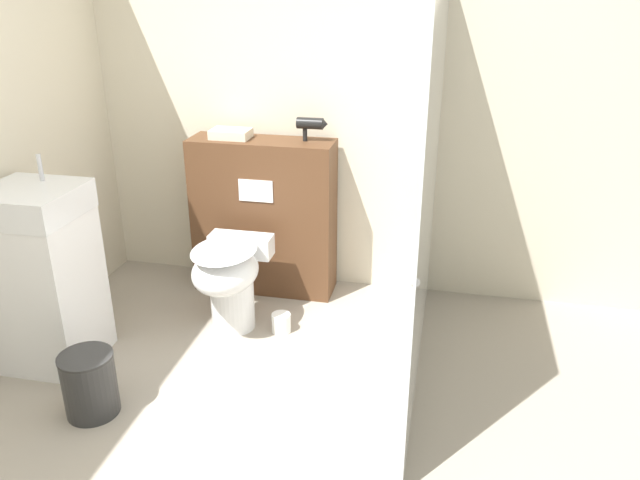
{
  "coord_description": "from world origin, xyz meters",
  "views": [
    {
      "loc": [
        0.82,
        -1.73,
        1.97
      ],
      "look_at": [
        0.17,
        1.27,
        0.67
      ],
      "focal_mm": 35.0,
      "sensor_mm": 36.0,
      "label": 1
    }
  ],
  "objects": [
    {
      "name": "shower_glass",
      "position": [
        0.73,
        1.18,
        1.0
      ],
      "size": [
        0.04,
        1.86,
        2.0
      ],
      "color": "silver",
      "rests_on": "ground_plane"
    },
    {
      "name": "partition_panel",
      "position": [
        -0.35,
        1.93,
        0.51
      ],
      "size": [
        0.93,
        0.3,
        1.03
      ],
      "color": "#51331E",
      "rests_on": "ground_plane"
    },
    {
      "name": "spare_toilet_roll",
      "position": [
        -0.09,
        1.38,
        0.06
      ],
      "size": [
        0.11,
        0.11,
        0.12
      ],
      "color": "white",
      "rests_on": "ground_plane"
    },
    {
      "name": "toilet",
      "position": [
        -0.39,
        1.35,
        0.35
      ],
      "size": [
        0.39,
        0.59,
        0.55
      ],
      "color": "white",
      "rests_on": "ground_plane"
    },
    {
      "name": "folded_towel",
      "position": [
        -0.55,
        1.93,
        1.05
      ],
      "size": [
        0.24,
        0.17,
        0.06
      ],
      "color": "beige",
      "rests_on": "partition_panel"
    },
    {
      "name": "waste_bin",
      "position": [
        -0.79,
        0.47,
        0.16
      ],
      "size": [
        0.26,
        0.26,
        0.32
      ],
      "color": "#2D2D2D",
      "rests_on": "ground_plane"
    },
    {
      "name": "hair_drier",
      "position": [
        -0.03,
        1.96,
        1.13
      ],
      "size": [
        0.19,
        0.07,
        0.15
      ],
      "color": "black",
      "rests_on": "partition_panel"
    },
    {
      "name": "sink_vanity",
      "position": [
        -1.23,
        0.85,
        0.5
      ],
      "size": [
        0.47,
        0.46,
        1.14
      ],
      "color": "white",
      "rests_on": "ground_plane"
    },
    {
      "name": "wall_back",
      "position": [
        0.0,
        2.14,
        1.25
      ],
      "size": [
        8.0,
        0.06,
        2.5
      ],
      "color": "beige",
      "rests_on": "ground_plane"
    }
  ]
}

